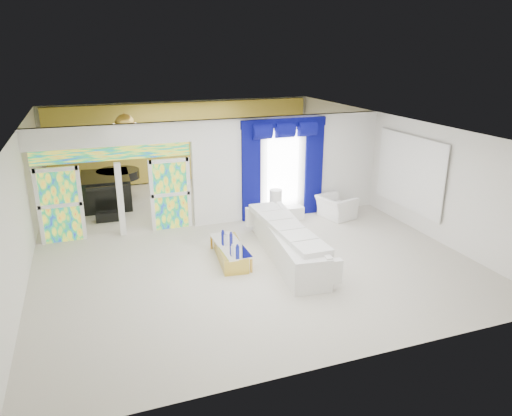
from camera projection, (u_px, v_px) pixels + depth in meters
name	position (u px, v px, depth m)	size (l,w,h in m)	color
floor	(231.00, 234.00, 13.02)	(12.00, 12.00, 0.00)	#B7AF9E
dividing_wall	(289.00, 166.00, 14.12)	(5.70, 0.18, 3.00)	white
dividing_header	(111.00, 135.00, 12.12)	(4.30, 0.18, 0.55)	white
stained_panel_left	(60.00, 205.00, 12.22)	(0.95, 0.04, 2.00)	#994C3F
stained_panel_right	(171.00, 194.00, 13.13)	(0.95, 0.04, 2.00)	#994C3F
stained_transom	(113.00, 154.00, 12.27)	(4.00, 0.05, 0.35)	#994C3F
window_pane	(283.00, 169.00, 13.97)	(1.00, 0.02, 2.30)	white
blue_drape_left	(251.00, 174.00, 13.64)	(0.55, 0.10, 2.80)	#030642
blue_drape_right	(314.00, 168.00, 14.28)	(0.55, 0.10, 2.80)	#030642
blue_pelmet	(284.00, 123.00, 13.50)	(2.60, 0.12, 0.25)	#030642
wall_mirror	(410.00, 172.00, 13.23)	(0.04, 2.70, 1.90)	white
gold_curtains	(184.00, 142.00, 17.80)	(9.70, 0.12, 2.90)	gold
white_sofa	(287.00, 243.00, 11.48)	(0.83, 3.86, 0.74)	silver
coffee_table	(230.00, 253.00, 11.37)	(0.57, 1.70, 0.38)	gold
console_table	(285.00, 214.00, 14.06)	(1.11, 0.35, 0.37)	white
table_lamp	(276.00, 199.00, 13.81)	(0.36, 0.36, 0.58)	silver
armchair	(336.00, 207.00, 14.19)	(1.01, 0.89, 0.66)	silver
grand_piano	(106.00, 190.00, 15.30)	(1.49, 1.95, 0.98)	black
piano_bench	(110.00, 216.00, 13.99)	(0.83, 0.32, 0.28)	black
tv_console	(57.00, 209.00, 13.88)	(0.51, 0.47, 0.75)	tan
chandelier	(125.00, 124.00, 14.46)	(0.60, 0.60, 0.60)	gold
decanters	(230.00, 242.00, 11.24)	(0.16, 1.15, 0.28)	silver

